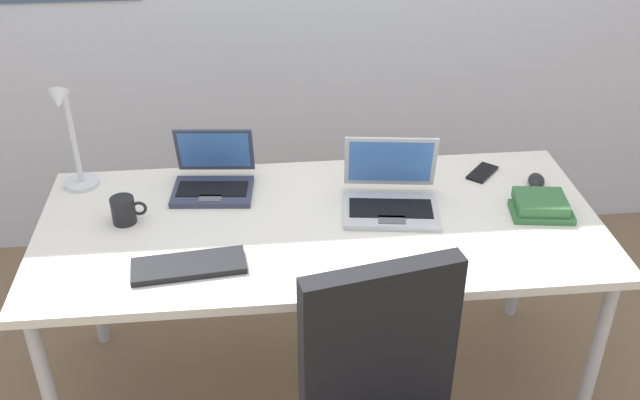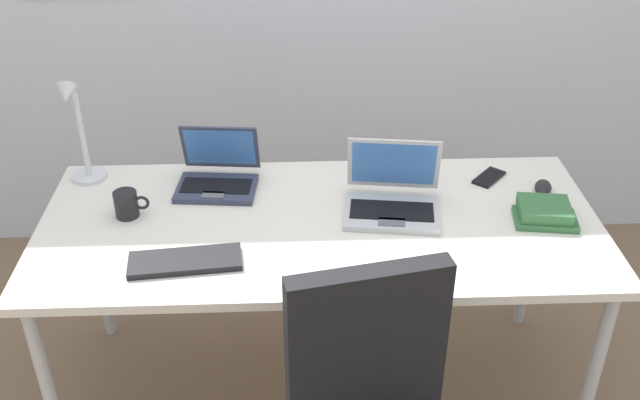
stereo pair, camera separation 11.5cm
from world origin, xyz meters
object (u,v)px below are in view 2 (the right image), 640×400
(laptop_mid_desk, at_px, (218,175))
(computer_mouse, at_px, (543,187))
(laptop_front_left, at_px, (392,198))
(cell_phone, at_px, (489,177))
(desk_lamp, at_px, (78,132))
(book_stack, at_px, (545,213))
(coffee_mug, at_px, (127,204))
(external_keyboard, at_px, (185,261))

(laptop_mid_desk, bearing_deg, computer_mouse, -4.28)
(laptop_front_left, relative_size, cell_phone, 2.49)
(desk_lamp, xyz_separation_m, book_stack, (1.52, -0.30, -0.17))
(laptop_front_left, height_order, computer_mouse, laptop_front_left)
(computer_mouse, bearing_deg, coffee_mug, -157.63)
(book_stack, bearing_deg, cell_phone, 112.44)
(cell_phone, distance_m, coffee_mug, 1.24)
(laptop_front_left, distance_m, book_stack, 0.49)
(computer_mouse, relative_size, coffee_mug, 0.85)
(laptop_mid_desk, bearing_deg, laptop_front_left, -16.84)
(desk_lamp, xyz_separation_m, computer_mouse, (1.57, -0.12, -0.18))
(laptop_mid_desk, height_order, coffee_mug, laptop_mid_desk)
(laptop_front_left, xyz_separation_m, external_keyboard, (-0.64, -0.27, -0.04))
(book_stack, bearing_deg, laptop_mid_desk, 166.19)
(desk_lamp, relative_size, coffee_mug, 3.54)
(computer_mouse, xyz_separation_m, cell_phone, (-0.16, 0.09, -0.01))
(computer_mouse, relative_size, cell_phone, 0.71)
(desk_lamp, bearing_deg, cell_phone, -1.11)
(external_keyboard, height_order, book_stack, book_stack)
(desk_lamp, distance_m, book_stack, 1.56)
(external_keyboard, relative_size, book_stack, 1.57)
(external_keyboard, bearing_deg, laptop_mid_desk, 76.15)
(book_stack, distance_m, coffee_mug, 1.34)
(computer_mouse, bearing_deg, cell_phone, 168.24)
(desk_lamp, distance_m, laptop_mid_desk, 0.48)
(laptop_mid_desk, xyz_separation_m, book_stack, (1.06, -0.26, -0.01))
(external_keyboard, bearing_deg, computer_mouse, 11.36)
(laptop_front_left, height_order, coffee_mug, laptop_front_left)
(cell_phone, relative_size, book_stack, 0.65)
(external_keyboard, bearing_deg, coffee_mug, 122.44)
(desk_lamp, height_order, cell_phone, desk_lamp)
(external_keyboard, height_order, computer_mouse, computer_mouse)
(laptop_mid_desk, bearing_deg, coffee_mug, -146.91)
(computer_mouse, relative_size, book_stack, 0.46)
(laptop_front_left, distance_m, external_keyboard, 0.70)
(desk_lamp, height_order, computer_mouse, desk_lamp)
(computer_mouse, bearing_deg, laptop_mid_desk, -165.91)
(computer_mouse, bearing_deg, laptop_front_left, -151.71)
(coffee_mug, bearing_deg, computer_mouse, 3.99)
(coffee_mug, bearing_deg, cell_phone, 8.87)
(external_keyboard, bearing_deg, desk_lamp, 122.94)
(laptop_front_left, relative_size, laptop_mid_desk, 1.17)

